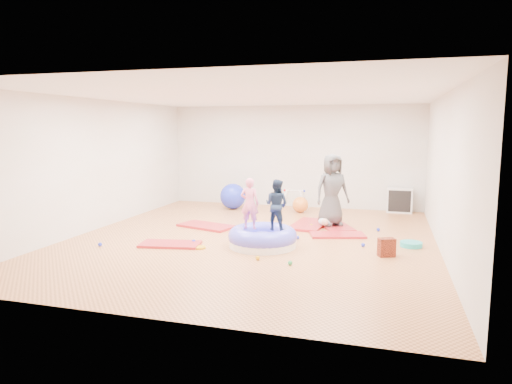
# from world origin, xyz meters

# --- Properties ---
(room) EXTENTS (7.01, 8.01, 2.81)m
(room) POSITION_xyz_m (0.00, 0.00, 1.40)
(room) COLOR tan
(room) RESTS_ON ground
(gym_mat_front_left) EXTENTS (1.18, 0.73, 0.05)m
(gym_mat_front_left) POSITION_xyz_m (-1.33, -0.92, 0.02)
(gym_mat_front_left) COLOR red
(gym_mat_front_left) RESTS_ON ground
(gym_mat_mid_left) EXTENTS (1.37, 0.95, 0.05)m
(gym_mat_mid_left) POSITION_xyz_m (-1.28, 0.75, 0.03)
(gym_mat_mid_left) COLOR red
(gym_mat_mid_left) RESTS_ON ground
(gym_mat_center_back) EXTENTS (0.80, 1.39, 0.06)m
(gym_mat_center_back) POSITION_xyz_m (0.89, 1.54, 0.03)
(gym_mat_center_back) COLOR red
(gym_mat_center_back) RESTS_ON ground
(gym_mat_right) EXTENTS (1.20, 0.83, 0.05)m
(gym_mat_right) POSITION_xyz_m (1.61, 0.72, 0.02)
(gym_mat_right) COLOR red
(gym_mat_right) RESTS_ON ground
(gym_mat_rear_right) EXTENTS (0.99, 1.27, 0.05)m
(gym_mat_rear_right) POSITION_xyz_m (1.47, 1.57, 0.02)
(gym_mat_rear_right) COLOR red
(gym_mat_rear_right) RESTS_ON ground
(inflatable_cushion) EXTENTS (1.28, 1.28, 0.40)m
(inflatable_cushion) POSITION_xyz_m (0.36, -0.51, 0.16)
(inflatable_cushion) COLOR white
(inflatable_cushion) RESTS_ON ground
(child_pink) EXTENTS (0.35, 0.24, 0.95)m
(child_pink) POSITION_xyz_m (0.11, -0.50, 0.85)
(child_pink) COLOR pink
(child_pink) RESTS_ON inflatable_cushion
(child_navy) EXTENTS (0.53, 0.46, 0.94)m
(child_navy) POSITION_xyz_m (0.61, -0.46, 0.84)
(child_navy) COLOR #182641
(child_navy) RESTS_ON inflatable_cushion
(adult_caregiver) EXTENTS (0.92, 0.84, 1.58)m
(adult_caregiver) POSITION_xyz_m (1.38, 1.54, 0.84)
(adult_caregiver) COLOR #434445
(adult_caregiver) RESTS_ON gym_mat_rear_right
(infant) EXTENTS (0.33, 0.33, 0.19)m
(infant) POSITION_xyz_m (1.28, 1.38, 0.15)
(infant) COLOR #C6E2FF
(infant) RESTS_ON gym_mat_rear_right
(ball_pit_balls) EXTENTS (5.02, 3.73, 0.07)m
(ball_pit_balls) POSITION_xyz_m (0.47, -0.02, 0.04)
(ball_pit_balls) COLOR #2130D2
(ball_pit_balls) RESTS_ON ground
(exercise_ball_blue) EXTENTS (0.69, 0.69, 0.69)m
(exercise_ball_blue) POSITION_xyz_m (-1.47, 3.11, 0.35)
(exercise_ball_blue) COLOR #2130D2
(exercise_ball_blue) RESTS_ON ground
(exercise_ball_orange) EXTENTS (0.41, 0.41, 0.41)m
(exercise_ball_orange) POSITION_xyz_m (0.40, 3.09, 0.21)
(exercise_ball_orange) COLOR orange
(exercise_ball_orange) RESTS_ON ground
(infant_play_gym) EXTENTS (0.72, 0.68, 0.55)m
(infant_play_gym) POSITION_xyz_m (0.18, 3.36, 0.37)
(infant_play_gym) COLOR silver
(infant_play_gym) RESTS_ON ground
(cube_shelf) EXTENTS (0.64, 0.32, 0.64)m
(cube_shelf) POSITION_xyz_m (2.87, 3.79, 0.32)
(cube_shelf) COLOR silver
(cube_shelf) RESTS_ON ground
(balance_disc) EXTENTS (0.40, 0.40, 0.09)m
(balance_disc) POSITION_xyz_m (3.02, 0.25, 0.04)
(balance_disc) COLOR #21ACAF
(balance_disc) RESTS_ON ground
(backpack) EXTENTS (0.32, 0.27, 0.32)m
(backpack) POSITION_xyz_m (2.58, -0.55, 0.16)
(backpack) COLOR #AC371A
(backpack) RESTS_ON ground
(yellow_toy) EXTENTS (0.22, 0.22, 0.03)m
(yellow_toy) POSITION_xyz_m (-0.71, -0.96, 0.02)
(yellow_toy) COLOR #D5990C
(yellow_toy) RESTS_ON ground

